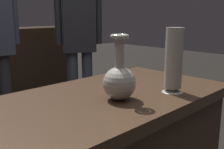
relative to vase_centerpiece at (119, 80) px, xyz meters
name	(u,v)px	position (x,y,z in m)	size (l,w,h in m)	color
vase_centerpiece	(119,80)	(0.00, 0.00, 0.00)	(0.14, 0.14, 0.27)	gray
vase_tall_behind	(174,61)	(0.25, -0.09, 0.06)	(0.10, 0.10, 0.29)	gray
visitor_near_right	(79,37)	(0.91, 1.43, 0.03)	(0.41, 0.32, 1.57)	#333847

